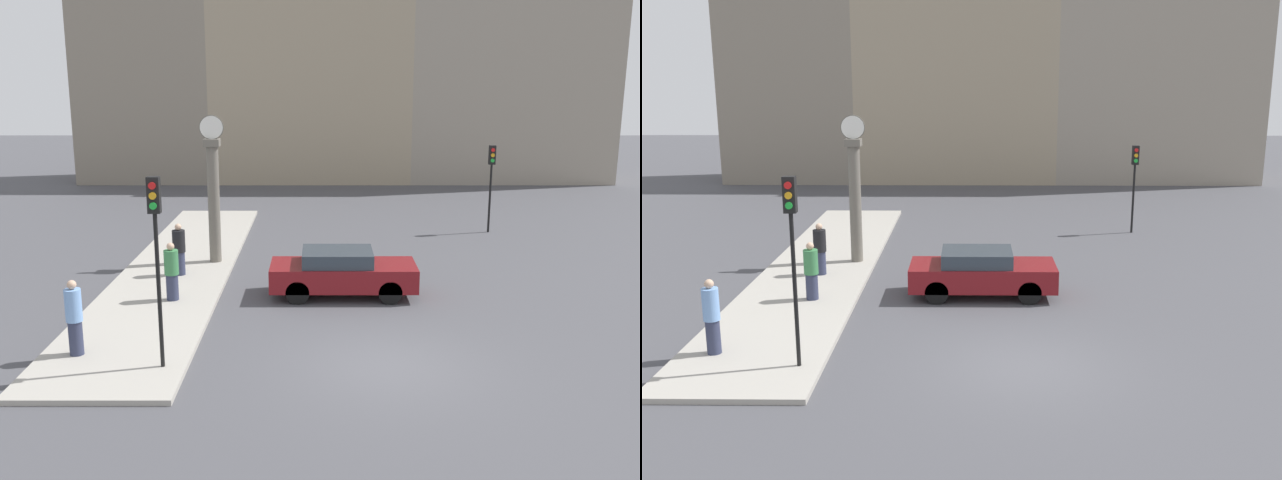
{
  "view_description": "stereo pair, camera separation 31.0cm",
  "coord_description": "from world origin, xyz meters",
  "views": [
    {
      "loc": [
        -1.5,
        -14.8,
        6.35
      ],
      "look_at": [
        -1.43,
        5.12,
        1.67
      ],
      "focal_mm": 40.0,
      "sensor_mm": 36.0,
      "label": 1
    },
    {
      "loc": [
        -1.19,
        -14.79,
        6.35
      ],
      "look_at": [
        -1.43,
        5.12,
        1.67
      ],
      "focal_mm": 40.0,
      "sensor_mm": 36.0,
      "label": 2
    }
  ],
  "objects": [
    {
      "name": "building_row",
      "position": [
        1.16,
        28.57,
        8.0
      ],
      "size": [
        31.25,
        5.0,
        18.08
      ],
      "color": "gray",
      "rests_on": "ground_plane"
    },
    {
      "name": "sidewalk_corner",
      "position": [
        -6.14,
        7.82,
        0.06
      ],
      "size": [
        3.46,
        19.63,
        0.13
      ],
      "primitive_type": "cube",
      "color": "#A39E93",
      "rests_on": "ground_plane"
    },
    {
      "name": "street_clock",
      "position": [
        -5.04,
        8.56,
        2.45
      ],
      "size": [
        0.81,
        0.51,
        4.9
      ],
      "color": "#666056",
      "rests_on": "sidewalk_corner"
    },
    {
      "name": "pedestrian_green_hoodie",
      "position": [
        -5.65,
        4.35,
        0.94
      ],
      "size": [
        0.4,
        0.4,
        1.65
      ],
      "color": "#2D334C",
      "rests_on": "sidewalk_corner"
    },
    {
      "name": "traffic_light_far",
      "position": [
        5.38,
        13.65,
        2.54
      ],
      "size": [
        0.26,
        0.24,
        3.54
      ],
      "color": "black",
      "rests_on": "ground_plane"
    },
    {
      "name": "pedestrian_blue_stripe",
      "position": [
        -7.02,
        0.35,
        1.0
      ],
      "size": [
        0.37,
        0.37,
        1.75
      ],
      "color": "#2D334C",
      "rests_on": "sidewalk_corner"
    },
    {
      "name": "traffic_light_near",
      "position": [
        -4.93,
        -0.34,
        3.08
      ],
      "size": [
        0.26,
        0.24,
        4.16
      ],
      "color": "black",
      "rests_on": "sidewalk_corner"
    },
    {
      "name": "pedestrian_black_jacket",
      "position": [
        -5.93,
        6.91,
        0.94
      ],
      "size": [
        0.4,
        0.4,
        1.65
      ],
      "color": "#2D334C",
      "rests_on": "sidewalk_corner"
    },
    {
      "name": "ground_plane",
      "position": [
        0.0,
        0.0,
        0.0
      ],
      "size": [
        120.0,
        120.0,
        0.0
      ],
      "primitive_type": "plane",
      "color": "#47474C"
    },
    {
      "name": "sedan_car",
      "position": [
        -0.86,
        5.12,
        0.71
      ],
      "size": [
        4.21,
        1.75,
        1.37
      ],
      "color": "maroon",
      "rests_on": "ground_plane"
    }
  ]
}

